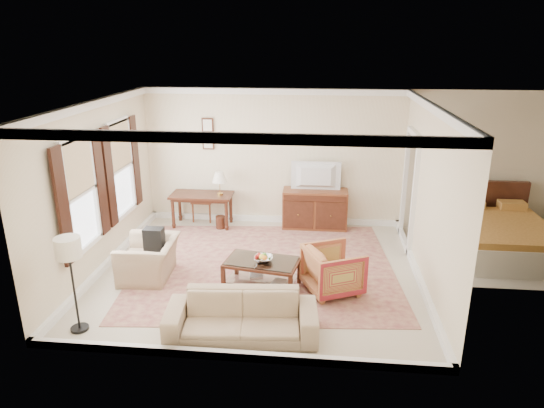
% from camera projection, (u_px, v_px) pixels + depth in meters
% --- Properties ---
extents(room_shell, '(5.51, 5.01, 2.91)m').
position_uv_depth(room_shell, '(257.00, 131.00, 7.65)').
color(room_shell, beige).
rests_on(room_shell, ground).
extents(annex_bedroom, '(3.00, 2.70, 2.90)m').
position_uv_depth(annex_bedroom, '(506.00, 238.00, 8.98)').
color(annex_bedroom, beige).
rests_on(annex_bedroom, ground).
extents(window_front, '(0.12, 1.56, 1.80)m').
position_uv_depth(window_front, '(81.00, 194.00, 7.55)').
color(window_front, '#CCB284').
rests_on(window_front, room_shell).
extents(window_rear, '(0.12, 1.56, 1.80)m').
position_uv_depth(window_rear, '(121.00, 168.00, 9.05)').
color(window_rear, '#CCB284').
rests_on(window_rear, room_shell).
extents(doorway, '(0.10, 1.12, 2.25)m').
position_uv_depth(doorway, '(409.00, 192.00, 9.25)').
color(doorway, white).
rests_on(doorway, room_shell).
extents(rug, '(4.85, 4.26, 0.01)m').
position_uv_depth(rug, '(264.00, 266.00, 8.62)').
color(rug, maroon).
rests_on(rug, room_shell).
extents(writing_desk, '(1.31, 0.65, 0.71)m').
position_uv_depth(writing_desk, '(202.00, 199.00, 10.35)').
color(writing_desk, '#452013').
rests_on(writing_desk, room_shell).
extents(desk_chair, '(0.53, 0.53, 1.05)m').
position_uv_depth(desk_chair, '(203.00, 197.00, 10.71)').
color(desk_chair, brown).
rests_on(desk_chair, room_shell).
extents(desk_lamp, '(0.32, 0.32, 0.50)m').
position_uv_depth(desk_lamp, '(220.00, 183.00, 10.19)').
color(desk_lamp, silver).
rests_on(desk_lamp, writing_desk).
extents(framed_prints, '(0.25, 0.04, 0.68)m').
position_uv_depth(framed_prints, '(208.00, 134.00, 10.28)').
color(framed_prints, '#452013').
rests_on(framed_prints, room_shell).
extents(sideboard, '(1.36, 0.52, 0.83)m').
position_uv_depth(sideboard, '(315.00, 209.00, 10.30)').
color(sideboard, brown).
rests_on(sideboard, room_shell).
extents(tv, '(0.98, 0.57, 0.13)m').
position_uv_depth(tv, '(316.00, 168.00, 9.99)').
color(tv, black).
rests_on(tv, sideboard).
extents(coffee_table, '(1.26, 0.87, 0.49)m').
position_uv_depth(coffee_table, '(262.00, 267.00, 7.78)').
color(coffee_table, '#452013').
rests_on(coffee_table, room_shell).
extents(fruit_bowl, '(0.42, 0.42, 0.10)m').
position_uv_depth(fruit_bowl, '(263.00, 258.00, 7.70)').
color(fruit_bowl, silver).
rests_on(fruit_bowl, coffee_table).
extents(book_a, '(0.28, 0.09, 0.38)m').
position_uv_depth(book_a, '(250.00, 273.00, 7.96)').
color(book_a, brown).
rests_on(book_a, coffee_table).
extents(book_b, '(0.27, 0.11, 0.38)m').
position_uv_depth(book_b, '(272.00, 281.00, 7.70)').
color(book_b, brown).
rests_on(book_b, coffee_table).
extents(striped_armchair, '(1.03, 1.05, 0.83)m').
position_uv_depth(striped_armchair, '(333.00, 268.00, 7.65)').
color(striped_armchair, maroon).
rests_on(striped_armchair, room_shell).
extents(club_armchair, '(0.71, 1.05, 0.89)m').
position_uv_depth(club_armchair, '(148.00, 253.00, 8.11)').
color(club_armchair, tan).
rests_on(club_armchair, room_shell).
extents(backpack, '(0.28, 0.36, 0.40)m').
position_uv_depth(backpack, '(154.00, 237.00, 8.14)').
color(backpack, black).
rests_on(backpack, club_armchair).
extents(sofa, '(2.08, 0.77, 0.80)m').
position_uv_depth(sofa, '(242.00, 310.00, 6.50)').
color(sofa, tan).
rests_on(sofa, room_shell).
extents(floor_lamp, '(0.34, 0.34, 1.39)m').
position_uv_depth(floor_lamp, '(69.00, 255.00, 6.39)').
color(floor_lamp, black).
rests_on(floor_lamp, room_shell).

